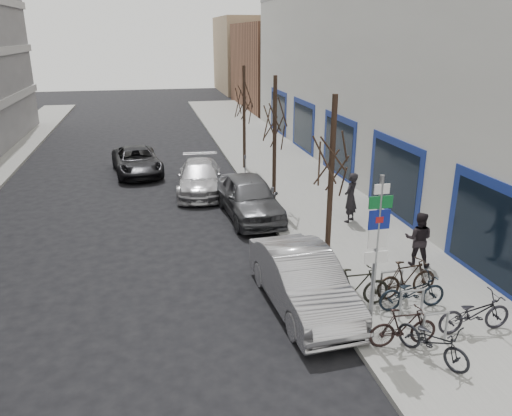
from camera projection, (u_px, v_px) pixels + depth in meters
name	position (u px, v px, depth m)	size (l,w,h in m)	color
ground	(271.00, 357.00, 11.47)	(120.00, 120.00, 0.00)	black
sidewalk_east	(316.00, 204.00, 21.57)	(5.00, 70.00, 0.15)	slate
commercial_building	(497.00, 72.00, 27.98)	(20.00, 32.00, 10.00)	#B7B7B2
brick_building_far	(302.00, 66.00, 49.64)	(12.00, 14.00, 8.00)	brown
tan_building_far	(270.00, 55.00, 63.41)	(13.00, 12.00, 9.00)	#937A5B
highway_sign_pole	(376.00, 250.00, 11.13)	(0.55, 0.10, 4.20)	gray
bike_rack	(411.00, 301.00, 12.57)	(0.66, 2.26, 0.83)	gray
tree_near	(333.00, 145.00, 13.86)	(1.80, 1.80, 5.50)	black
tree_mid	(275.00, 111.00, 19.86)	(1.80, 1.80, 5.50)	black
tree_far	(244.00, 93.00, 25.85)	(1.80, 1.80, 5.50)	black
meter_front	(318.00, 258.00, 14.37)	(0.10, 0.08, 1.27)	gray
meter_mid	(272.00, 200.00, 19.44)	(0.10, 0.08, 1.27)	gray
meter_back	(245.00, 165.00, 24.51)	(0.10, 0.08, 1.27)	gray
bike_near_left	(433.00, 338.00, 10.99)	(0.54, 1.79, 1.09)	black
bike_near_right	(403.00, 327.00, 11.49)	(0.49, 1.66, 1.01)	black
bike_mid_curb	(412.00, 289.00, 13.04)	(0.56, 1.86, 1.14)	black
bike_mid_inner	(356.00, 287.00, 13.13)	(0.57, 1.91, 1.16)	black
bike_far_curb	(475.00, 310.00, 12.03)	(0.57, 1.90, 1.16)	black
bike_far_inner	(407.00, 278.00, 13.62)	(0.56, 1.88, 1.14)	black
parked_car_front	(303.00, 281.00, 13.31)	(1.69, 4.84, 1.60)	#A7A6AB
parked_car_mid	(250.00, 197.00, 19.99)	(1.99, 4.94, 1.68)	#49494D
parked_car_back	(200.00, 177.00, 23.18)	(2.00, 4.91, 1.43)	#AAA9AF
lane_car	(137.00, 161.00, 26.30)	(2.28, 4.94, 1.37)	black
pedestrian_near	(351.00, 197.00, 19.02)	(0.71, 0.46, 1.94)	black
pedestrian_far	(418.00, 239.00, 15.43)	(0.65, 0.44, 1.77)	black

